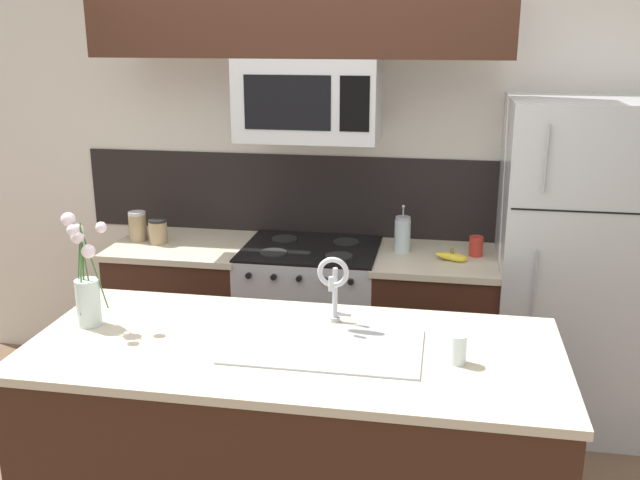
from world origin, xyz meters
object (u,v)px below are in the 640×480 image
object	(u,v)px
stove_range	(311,323)
banana_bunch	(452,257)
storage_jar_medium	(158,231)
drinking_glass	(458,349)
flower_vase	(86,286)
storage_jar_tall	(138,226)
microwave	(309,99)
sink_faucet	(334,281)
coffee_tin	(476,246)
french_press	(402,234)
refrigerator	(572,266)

from	to	relation	value
stove_range	banana_bunch	world-z (taller)	banana_bunch
storage_jar_medium	drinking_glass	xyz separation A→B (m)	(1.70, -1.27, -0.01)
storage_jar_medium	flower_vase	bearing A→B (deg)	-81.49
storage_jar_tall	drinking_glass	bearing A→B (deg)	-35.30
microwave	sink_faucet	xyz separation A→B (m)	(0.30, -1.01, -0.64)
microwave	coffee_tin	size ratio (longest dim) A/B	6.77
storage_jar_medium	coffee_tin	size ratio (longest dim) A/B	1.30
storage_jar_medium	coffee_tin	world-z (taller)	storage_jar_medium
microwave	storage_jar_medium	bearing A→B (deg)	-179.44
storage_jar_tall	french_press	xyz separation A→B (m)	(1.54, 0.06, 0.01)
microwave	sink_faucet	distance (m)	1.23
stove_range	storage_jar_tall	xyz separation A→B (m)	(-1.03, 0.00, 0.53)
coffee_tin	sink_faucet	xyz separation A→B (m)	(-0.62, -1.08, 0.14)
storage_jar_tall	microwave	bearing A→B (deg)	-1.28
refrigerator	sink_faucet	distance (m)	1.56
refrigerator	sink_faucet	xyz separation A→B (m)	(-1.13, -1.05, 0.22)
microwave	banana_bunch	size ratio (longest dim) A/B	3.92
stove_range	french_press	world-z (taller)	french_press
refrigerator	coffee_tin	xyz separation A→B (m)	(-0.51, 0.03, 0.08)
refrigerator	microwave	bearing A→B (deg)	-178.35
coffee_tin	storage_jar_tall	bearing A→B (deg)	-178.59
storage_jar_tall	sink_faucet	world-z (taller)	sink_faucet
storage_jar_tall	sink_faucet	size ratio (longest dim) A/B	0.57
banana_bunch	coffee_tin	size ratio (longest dim) A/B	1.73
stove_range	banana_bunch	distance (m)	0.92
banana_bunch	french_press	size ratio (longest dim) A/B	0.71
storage_jar_tall	stove_range	bearing A→B (deg)	-0.12
banana_bunch	drinking_glass	xyz separation A→B (m)	(0.02, -1.24, 0.03)
storage_jar_tall	drinking_glass	xyz separation A→B (m)	(1.84, -1.30, -0.03)
coffee_tin	drinking_glass	bearing A→B (deg)	-94.58
drinking_glass	flower_vase	size ratio (longest dim) A/B	0.24
french_press	drinking_glass	world-z (taller)	french_press
drinking_glass	flower_vase	xyz separation A→B (m)	(-1.52, 0.09, 0.11)
stove_range	storage_jar_medium	size ratio (longest dim) A/B	6.52
storage_jar_medium	sink_faucet	world-z (taller)	sink_faucet
sink_faucet	storage_jar_medium	bearing A→B (deg)	139.86
refrigerator	coffee_tin	size ratio (longest dim) A/B	16.14
french_press	coffee_tin	size ratio (longest dim) A/B	2.43
coffee_tin	microwave	bearing A→B (deg)	-175.56
microwave	flower_vase	world-z (taller)	microwave
banana_bunch	coffee_tin	bearing A→B (deg)	40.52
refrigerator	banana_bunch	size ratio (longest dim) A/B	9.33
refrigerator	coffee_tin	world-z (taller)	refrigerator
refrigerator	stove_range	bearing A→B (deg)	-179.19
stove_range	coffee_tin	size ratio (longest dim) A/B	8.45
stove_range	storage_jar_tall	world-z (taller)	storage_jar_tall
storage_jar_tall	french_press	distance (m)	1.54
stove_range	coffee_tin	xyz separation A→B (m)	(0.91, 0.05, 0.50)
storage_jar_medium	flower_vase	xyz separation A→B (m)	(0.18, -1.17, 0.10)
storage_jar_medium	banana_bunch	bearing A→B (deg)	-1.03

